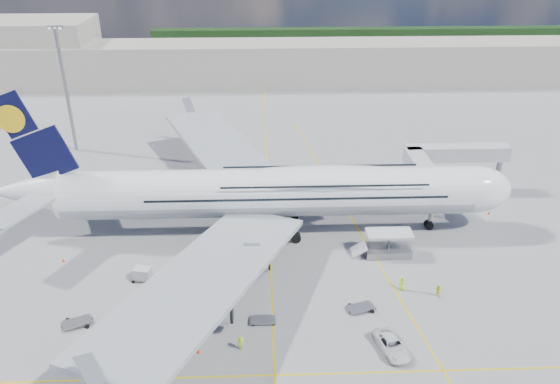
{
  "coord_description": "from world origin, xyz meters",
  "views": [
    {
      "loc": [
        -1.0,
        -63.23,
        43.55
      ],
      "look_at": [
        1.57,
        8.0,
        7.83
      ],
      "focal_mm": 35.0,
      "sensor_mm": 36.0,
      "label": 1
    }
  ],
  "objects_px": {
    "airliner": "(271,192)",
    "cone_wing_left_outer": "(198,155)",
    "dolly_row_b": "(217,289)",
    "cone_tail": "(63,260)",
    "light_mast": "(66,89)",
    "crew_tug": "(241,344)",
    "dolly_back": "(143,274)",
    "dolly_nose_near": "(263,320)",
    "cone_nose": "(489,213)",
    "crew_van": "(402,283)",
    "dolly_row_a": "(77,322)",
    "service_van": "(392,345)",
    "cone_wing_left_inner": "(247,181)",
    "catering_truck_outer": "(225,138)",
    "crew_nose": "(434,212)",
    "cone_wing_right_inner": "(229,263)",
    "dolly_nose_far": "(361,307)",
    "dolly_row_c": "(169,287)",
    "crew_wing": "(205,294)",
    "jet_bridge": "(443,160)",
    "catering_truck_inner": "(229,162)",
    "cargo_loader": "(387,247)",
    "crew_loader": "(438,291)",
    "cone_wing_right_outer": "(198,350)",
    "baggage_tug": "(170,285)"
  },
  "relations": [
    {
      "from": "airliner",
      "to": "cone_wing_left_outer",
      "type": "xyz_separation_m",
      "value": [
        -14.44,
        30.74,
        -6.58
      ]
    },
    {
      "from": "dolly_row_b",
      "to": "cone_tail",
      "type": "distance_m",
      "value": 23.94
    },
    {
      "from": "light_mast",
      "to": "crew_tug",
      "type": "relative_size",
      "value": 13.67
    },
    {
      "from": "dolly_back",
      "to": "dolly_nose_near",
      "type": "distance_m",
      "value": 18.48
    },
    {
      "from": "cone_nose",
      "to": "light_mast",
      "type": "bearing_deg",
      "value": 158.05
    },
    {
      "from": "light_mast",
      "to": "crew_van",
      "type": "bearing_deg",
      "value": -41.57
    },
    {
      "from": "light_mast",
      "to": "dolly_row_a",
      "type": "xyz_separation_m",
      "value": [
        16.56,
        -56.05,
        -12.82
      ]
    },
    {
      "from": "service_van",
      "to": "cone_tail",
      "type": "height_order",
      "value": "service_van"
    },
    {
      "from": "dolly_nose_near",
      "to": "cone_wing_left_inner",
      "type": "relative_size",
      "value": 5.0
    },
    {
      "from": "light_mast",
      "to": "crew_van",
      "type": "relative_size",
      "value": 12.71
    },
    {
      "from": "catering_truck_outer",
      "to": "crew_nose",
      "type": "height_order",
      "value": "catering_truck_outer"
    },
    {
      "from": "cone_nose",
      "to": "cone_wing_right_inner",
      "type": "xyz_separation_m",
      "value": [
        -42.16,
        -13.17,
        0.03
      ]
    },
    {
      "from": "light_mast",
      "to": "dolly_row_b",
      "type": "height_order",
      "value": "light_mast"
    },
    {
      "from": "dolly_nose_far",
      "to": "service_van",
      "type": "height_order",
      "value": "service_van"
    },
    {
      "from": "service_van",
      "to": "dolly_row_c",
      "type": "bearing_deg",
      "value": 140.4
    },
    {
      "from": "dolly_row_b",
      "to": "cone_wing_left_outer",
      "type": "height_order",
      "value": "dolly_row_b"
    },
    {
      "from": "dolly_row_b",
      "to": "cone_wing_left_inner",
      "type": "relative_size",
      "value": 4.91
    },
    {
      "from": "service_van",
      "to": "crew_wing",
      "type": "bearing_deg",
      "value": 140.35
    },
    {
      "from": "jet_bridge",
      "to": "catering_truck_inner",
      "type": "distance_m",
      "value": 39.58
    },
    {
      "from": "crew_nose",
      "to": "dolly_nose_far",
      "type": "bearing_deg",
      "value": -159.74
    },
    {
      "from": "cargo_loader",
      "to": "crew_tug",
      "type": "height_order",
      "value": "cargo_loader"
    },
    {
      "from": "crew_wing",
      "to": "dolly_nose_far",
      "type": "bearing_deg",
      "value": -98.39
    },
    {
      "from": "dolly_row_a",
      "to": "crew_loader",
      "type": "height_order",
      "value": "crew_loader"
    },
    {
      "from": "jet_bridge",
      "to": "cone_wing_right_outer",
      "type": "relative_size",
      "value": 31.84
    },
    {
      "from": "dolly_nose_near",
      "to": "dolly_row_b",
      "type": "bearing_deg",
      "value": 135.98
    },
    {
      "from": "dolly_row_a",
      "to": "cone_wing_right_outer",
      "type": "height_order",
      "value": "cone_wing_right_outer"
    },
    {
      "from": "dolly_row_c",
      "to": "dolly_back",
      "type": "xyz_separation_m",
      "value": [
        -3.81,
        2.07,
        0.69
      ]
    },
    {
      "from": "airliner",
      "to": "light_mast",
      "type": "height_order",
      "value": "light_mast"
    },
    {
      "from": "cargo_loader",
      "to": "service_van",
      "type": "bearing_deg",
      "value": -100.24
    },
    {
      "from": "dolly_nose_near",
      "to": "cone_wing_left_outer",
      "type": "height_order",
      "value": "cone_wing_left_outer"
    },
    {
      "from": "dolly_nose_far",
      "to": "dolly_row_c",
      "type": "bearing_deg",
      "value": 150.24
    },
    {
      "from": "baggage_tug",
      "to": "crew_loader",
      "type": "relative_size",
      "value": 1.48
    },
    {
      "from": "crew_loader",
      "to": "cone_wing_right_inner",
      "type": "xyz_separation_m",
      "value": [
        -27.2,
        8.36,
        -0.62
      ]
    },
    {
      "from": "jet_bridge",
      "to": "baggage_tug",
      "type": "distance_m",
      "value": 50.43
    },
    {
      "from": "crew_nose",
      "to": "crew_tug",
      "type": "height_order",
      "value": "crew_tug"
    },
    {
      "from": "baggage_tug",
      "to": "crew_wing",
      "type": "distance_m",
      "value": 5.32
    },
    {
      "from": "catering_truck_outer",
      "to": "crew_wing",
      "type": "distance_m",
      "value": 52.64
    },
    {
      "from": "cone_tail",
      "to": "crew_loader",
      "type": "bearing_deg",
      "value": -11.06
    },
    {
      "from": "dolly_row_c",
      "to": "crew_van",
      "type": "bearing_deg",
      "value": 1.33
    },
    {
      "from": "cone_wing_left_inner",
      "to": "cargo_loader",
      "type": "bearing_deg",
      "value": -50.11
    },
    {
      "from": "airliner",
      "to": "cone_wing_left_inner",
      "type": "distance_m",
      "value": 19.22
    },
    {
      "from": "cone_wing_left_outer",
      "to": "dolly_back",
      "type": "bearing_deg",
      "value": -94.07
    },
    {
      "from": "dolly_row_a",
      "to": "cone_tail",
      "type": "bearing_deg",
      "value": 89.26
    },
    {
      "from": "dolly_row_b",
      "to": "dolly_nose_near",
      "type": "relative_size",
      "value": 0.98
    },
    {
      "from": "jet_bridge",
      "to": "crew_van",
      "type": "bearing_deg",
      "value": -115.68
    },
    {
      "from": "crew_nose",
      "to": "crew_loader",
      "type": "xyz_separation_m",
      "value": [
        -5.56,
        -21.14,
        0.11
      ]
    },
    {
      "from": "jet_bridge",
      "to": "service_van",
      "type": "xyz_separation_m",
      "value": [
        -16.54,
        -37.7,
        -6.06
      ]
    },
    {
      "from": "light_mast",
      "to": "catering_truck_inner",
      "type": "distance_m",
      "value": 36.46
    },
    {
      "from": "dolly_nose_far",
      "to": "catering_truck_inner",
      "type": "xyz_separation_m",
      "value": [
        -18.38,
        43.01,
        1.32
      ]
    },
    {
      "from": "light_mast",
      "to": "cone_tail",
      "type": "distance_m",
      "value": 45.54
    }
  ]
}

